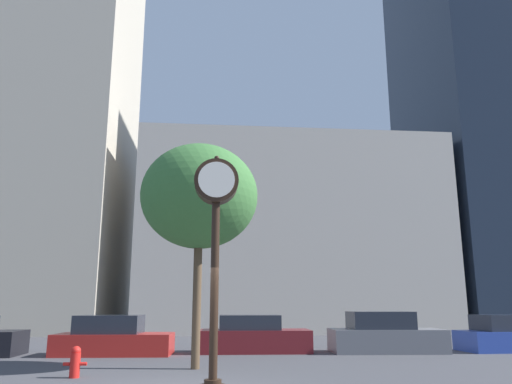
{
  "coord_description": "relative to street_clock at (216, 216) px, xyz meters",
  "views": [
    {
      "loc": [
        0.61,
        -10.81,
        1.73
      ],
      "look_at": [
        2.6,
        10.8,
        6.62
      ],
      "focal_mm": 35.0,
      "sensor_mm": 36.0,
      "label": 1
    }
  ],
  "objects": [
    {
      "name": "bare_tree",
      "position": [
        -0.45,
        3.55,
        1.19
      ],
      "size": [
        3.43,
        3.43,
        6.38
      ],
      "color": "brown",
      "rests_on": "ground_plane"
    },
    {
      "name": "building_glass_modern",
      "position": [
        22.5,
        23.93,
        12.73
      ],
      "size": [
        13.6,
        12.0,
        32.7
      ],
      "color": "#1E2838",
      "rests_on": "ground_plane"
    },
    {
      "name": "building_tall_tower",
      "position": [
        -12.17,
        23.93,
        12.67
      ],
      "size": [
        11.6,
        12.0,
        32.59
      ],
      "color": "#BCB29E",
      "rests_on": "ground_plane"
    },
    {
      "name": "car_grey",
      "position": [
        6.38,
        7.73,
        -3.01
      ],
      "size": [
        4.18,
        2.11,
        1.47
      ],
      "rotation": [
        0.0,
        0.0,
        -0.06
      ],
      "color": "slate",
      "rests_on": "ground_plane"
    },
    {
      "name": "building_storefront_row",
      "position": [
        5.25,
        23.93,
        2.58
      ],
      "size": [
        19.58,
        12.0,
        12.41
      ],
      "color": "beige",
      "rests_on": "ground_plane"
    },
    {
      "name": "car_blue",
      "position": [
        11.3,
        7.78,
        -3.07
      ],
      "size": [
        3.89,
        1.93,
        1.34
      ],
      "rotation": [
        0.0,
        0.0,
        0.03
      ],
      "color": "#28429E",
      "rests_on": "ground_plane"
    },
    {
      "name": "fire_hydrant_near",
      "position": [
        -3.31,
        2.13,
        -3.25
      ],
      "size": [
        0.55,
        0.24,
        0.74
      ],
      "color": "red",
      "rests_on": "ground_plane"
    },
    {
      "name": "street_clock",
      "position": [
        0.0,
        0.0,
        0.0
      ],
      "size": [
        0.98,
        0.54,
        5.02
      ],
      "color": "black",
      "rests_on": "ground_plane"
    },
    {
      "name": "car_maroon",
      "position": [
        1.56,
        8.19,
        -3.06
      ],
      "size": [
        4.1,
        1.92,
        1.34
      ],
      "rotation": [
        0.0,
        0.0,
        -0.03
      ],
      "color": "maroon",
      "rests_on": "ground_plane"
    },
    {
      "name": "car_red",
      "position": [
        -3.44,
        7.65,
        -3.06
      ],
      "size": [
        4.08,
        1.99,
        1.35
      ],
      "rotation": [
        0.0,
        0.0,
        -0.05
      ],
      "color": "red",
      "rests_on": "ground_plane"
    }
  ]
}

